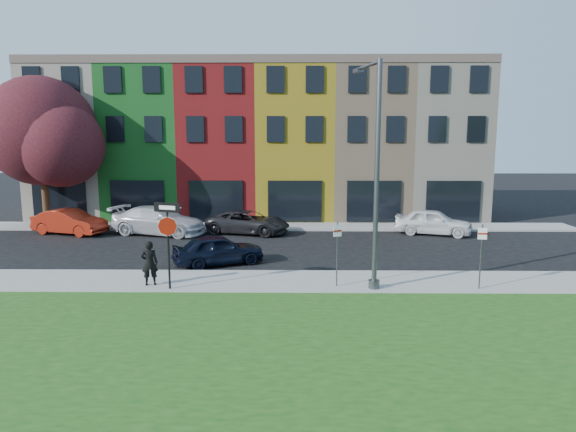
{
  "coord_description": "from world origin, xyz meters",
  "views": [
    {
      "loc": [
        -0.04,
        -16.09,
        5.68
      ],
      "look_at": [
        -0.28,
        4.0,
        2.47
      ],
      "focal_mm": 32.0,
      "sensor_mm": 36.0,
      "label": 1
    }
  ],
  "objects_px": {
    "man": "(150,263)",
    "sedan_near": "(218,250)",
    "stop_sign": "(168,228)",
    "street_lamp": "(375,176)"
  },
  "relations": [
    {
      "from": "stop_sign",
      "to": "sedan_near",
      "type": "bearing_deg",
      "value": 92.33
    },
    {
      "from": "stop_sign",
      "to": "man",
      "type": "relative_size",
      "value": 1.89
    },
    {
      "from": "man",
      "to": "sedan_near",
      "type": "bearing_deg",
      "value": -132.39
    },
    {
      "from": "man",
      "to": "sedan_near",
      "type": "xyz_separation_m",
      "value": [
        2.03,
        3.51,
        -0.28
      ]
    },
    {
      "from": "sedan_near",
      "to": "street_lamp",
      "type": "height_order",
      "value": "street_lamp"
    },
    {
      "from": "sedan_near",
      "to": "street_lamp",
      "type": "distance_m",
      "value": 8.0
    },
    {
      "from": "stop_sign",
      "to": "man",
      "type": "xyz_separation_m",
      "value": [
        -0.84,
        0.46,
        -1.4
      ]
    },
    {
      "from": "sedan_near",
      "to": "street_lamp",
      "type": "bearing_deg",
      "value": -144.77
    },
    {
      "from": "stop_sign",
      "to": "man",
      "type": "bearing_deg",
      "value": 170.06
    },
    {
      "from": "sedan_near",
      "to": "man",
      "type": "bearing_deg",
      "value": 125.33
    }
  ]
}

